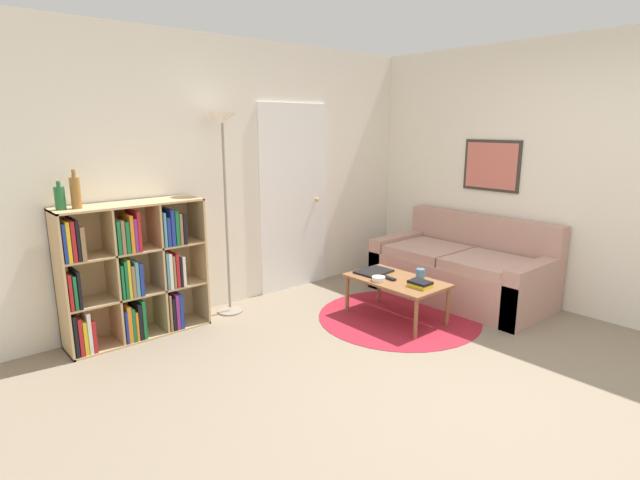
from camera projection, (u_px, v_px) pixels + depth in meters
The scene contains 15 objects.
ground_plane at pixel (475, 400), 3.32m from camera, with size 14.00×14.00×0.00m, color gray.
wall_back at pixel (249, 176), 5.04m from camera, with size 7.24×0.11×2.60m.
wall_right at pixel (484, 171), 5.38m from camera, with size 0.08×5.69×2.60m.
rug at pixel (399, 317), 4.75m from camera, with size 1.53×1.53×0.01m.
bookshelf at pixel (131, 273), 4.19m from camera, with size 1.19×0.34×1.16m.
floor_lamp at pixel (223, 152), 4.54m from camera, with size 0.26×0.26×1.89m.
couch at pixel (463, 271), 5.27m from camera, with size 0.91×1.76×0.85m.
coffee_table at pixel (396, 283), 4.64m from camera, with size 0.54×0.92×0.39m.
laptop at pixel (374, 271), 4.84m from camera, with size 0.34×0.27×0.02m.
bowl at pixel (378, 279), 4.57m from camera, with size 0.12×0.12×0.04m.
book_stack_on_table at pixel (420, 284), 4.41m from camera, with size 0.14×0.19×0.05m.
cup at pixel (420, 273), 4.66m from camera, with size 0.08×0.08×0.09m.
remote at pixel (389, 278), 4.63m from camera, with size 0.06×0.16×0.02m.
bottle_left at pixel (60, 198), 3.74m from camera, with size 0.08×0.08×0.22m.
bottle_middle at pixel (76, 192), 3.79m from camera, with size 0.07×0.07×0.30m.
Camera 1 is at (-2.75, -1.59, 1.79)m, focal length 28.00 mm.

